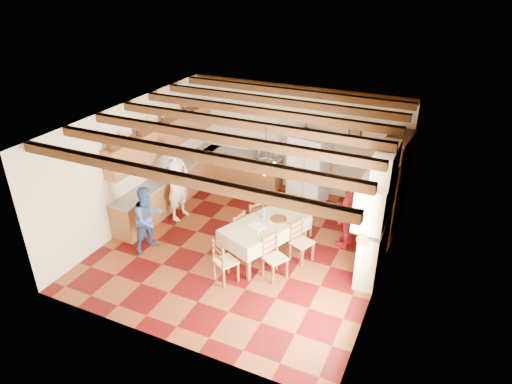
% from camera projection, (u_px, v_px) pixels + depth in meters
% --- Properties ---
extents(floor, '(6.00, 6.50, 0.02)m').
position_uv_depth(floor, '(247.00, 245.00, 10.53)').
color(floor, '#480809').
rests_on(floor, ground).
extents(ceiling, '(6.00, 6.50, 0.02)m').
position_uv_depth(ceiling, '(245.00, 119.00, 9.14)').
color(ceiling, silver).
rests_on(ceiling, ground).
extents(wall_back, '(6.00, 0.02, 3.00)m').
position_uv_depth(wall_back, '(298.00, 138.00, 12.47)').
color(wall_back, beige).
rests_on(wall_back, ground).
extents(wall_front, '(6.00, 0.02, 3.00)m').
position_uv_depth(wall_front, '(156.00, 271.00, 7.21)').
color(wall_front, beige).
rests_on(wall_front, ground).
extents(wall_left, '(0.02, 6.50, 3.00)m').
position_uv_depth(wall_left, '(133.00, 163.00, 10.96)').
color(wall_left, beige).
rests_on(wall_left, ground).
extents(wall_right, '(0.02, 6.50, 3.00)m').
position_uv_depth(wall_right, '(387.00, 216.00, 8.72)').
color(wall_right, beige).
rests_on(wall_right, ground).
extents(ceiling_beams, '(6.00, 6.30, 0.16)m').
position_uv_depth(ceiling_beams, '(245.00, 124.00, 9.19)').
color(ceiling_beams, '#3D1F0F').
rests_on(ceiling_beams, ground).
extents(lower_cabinets_left, '(0.60, 4.30, 0.86)m').
position_uv_depth(lower_cabinets_left, '(173.00, 187.00, 12.18)').
color(lower_cabinets_left, brown).
rests_on(lower_cabinets_left, ground).
extents(lower_cabinets_back, '(2.30, 0.60, 0.86)m').
position_uv_depth(lower_cabinets_back, '(243.00, 168.00, 13.29)').
color(lower_cabinets_back, brown).
rests_on(lower_cabinets_back, ground).
extents(countertop_left, '(0.62, 4.30, 0.04)m').
position_uv_depth(countertop_left, '(171.00, 172.00, 11.97)').
color(countertop_left, gray).
rests_on(countertop_left, lower_cabinets_left).
extents(countertop_back, '(2.34, 0.62, 0.04)m').
position_uv_depth(countertop_back, '(242.00, 154.00, 13.08)').
color(countertop_back, gray).
rests_on(countertop_back, lower_cabinets_back).
extents(backsplash_left, '(0.03, 4.30, 0.60)m').
position_uv_depth(backsplash_left, '(161.00, 159.00, 11.93)').
color(backsplash_left, silver).
rests_on(backsplash_left, ground).
extents(backsplash_back, '(2.30, 0.03, 0.60)m').
position_uv_depth(backsplash_back, '(247.00, 140.00, 13.16)').
color(backsplash_back, silver).
rests_on(backsplash_back, ground).
extents(upper_cabinets, '(0.35, 4.20, 0.70)m').
position_uv_depth(upper_cabinets, '(164.00, 137.00, 11.57)').
color(upper_cabinets, brown).
rests_on(upper_cabinets, ground).
extents(fireplace, '(0.56, 1.60, 2.80)m').
position_uv_depth(fireplace, '(374.00, 213.00, 9.03)').
color(fireplace, beige).
rests_on(fireplace, ground).
extents(wall_picture, '(0.34, 0.03, 0.42)m').
position_uv_depth(wall_picture, '(355.00, 135.00, 11.71)').
color(wall_picture, '#2F2616').
rests_on(wall_picture, ground).
extents(refrigerator, '(1.02, 0.88, 1.86)m').
position_uv_depth(refrigerator, '(309.00, 169.00, 12.05)').
color(refrigerator, white).
rests_on(refrigerator, floor).
extents(hutch, '(0.65, 1.30, 2.28)m').
position_uv_depth(hutch, '(393.00, 181.00, 10.89)').
color(hutch, '#371E0C').
rests_on(hutch, floor).
extents(dining_table, '(1.63, 2.14, 0.84)m').
position_uv_depth(dining_table, '(265.00, 226.00, 9.82)').
color(dining_table, beige).
rests_on(dining_table, floor).
extents(chandelier, '(0.47, 0.47, 0.03)m').
position_uv_depth(chandelier, '(266.00, 162.00, 9.13)').
color(chandelier, black).
rests_on(chandelier, ground).
extents(chair_left_near, '(0.47, 0.48, 0.96)m').
position_uv_depth(chair_left_near, '(233.00, 230.00, 10.17)').
color(chair_left_near, brown).
rests_on(chair_left_near, floor).
extents(chair_left_far, '(0.56, 0.57, 0.96)m').
position_uv_depth(chair_left_far, '(252.00, 218.00, 10.67)').
color(chair_left_far, brown).
rests_on(chair_left_far, floor).
extents(chair_right_near, '(0.55, 0.56, 0.96)m').
position_uv_depth(chair_right_near, '(275.00, 257.00, 9.26)').
color(chair_right_near, brown).
rests_on(chair_right_near, floor).
extents(chair_right_far, '(0.52, 0.54, 0.96)m').
position_uv_depth(chair_right_far, '(302.00, 242.00, 9.77)').
color(chair_right_far, brown).
rests_on(chair_right_far, floor).
extents(chair_end_near, '(0.56, 0.55, 0.96)m').
position_uv_depth(chair_end_near, '(226.00, 260.00, 9.17)').
color(chair_end_near, brown).
rests_on(chair_end_near, floor).
extents(chair_end_far, '(0.57, 0.56, 0.96)m').
position_uv_depth(chair_end_far, '(301.00, 218.00, 10.67)').
color(chair_end_far, brown).
rests_on(chair_end_far, floor).
extents(person_man, '(0.52, 0.75, 1.95)m').
position_uv_depth(person_man, '(178.00, 182.00, 11.21)').
color(person_man, white).
rests_on(person_man, floor).
extents(person_woman_blue, '(0.77, 0.88, 1.54)m').
position_uv_depth(person_woman_blue, '(148.00, 219.00, 10.05)').
color(person_woman_blue, '#34519A').
rests_on(person_woman_blue, floor).
extents(person_woman_red, '(0.62, 1.06, 1.69)m').
position_uv_depth(person_woman_red, '(349.00, 213.00, 10.13)').
color(person_woman_red, '#A51722').
rests_on(person_woman_red, floor).
extents(microwave, '(0.59, 0.49, 0.28)m').
position_uv_depth(microwave, '(264.00, 153.00, 12.75)').
color(microwave, silver).
rests_on(microwave, countertop_back).
extents(fridge_vase, '(0.31, 0.31, 0.28)m').
position_uv_depth(fridge_vase, '(306.00, 130.00, 11.60)').
color(fridge_vase, '#371E0C').
rests_on(fridge_vase, refrigerator).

